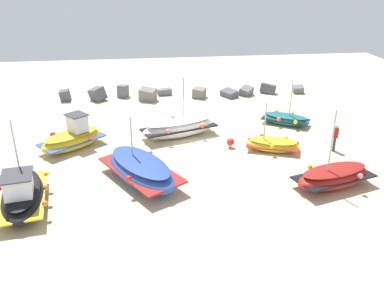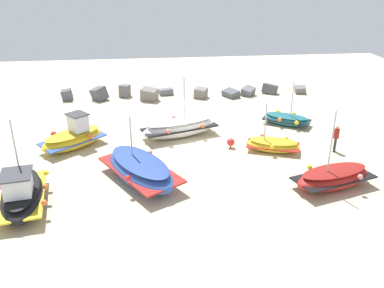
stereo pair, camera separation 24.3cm
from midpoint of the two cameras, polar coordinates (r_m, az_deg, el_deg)
ground_plane at (r=26.18m, az=1.42°, el=0.73°), size 50.21×50.21×0.00m
fishing_boat_0 at (r=24.81m, az=11.56°, el=-0.14°), size 3.46×2.38×3.03m
fishing_boat_1 at (r=26.32m, az=-1.49°, el=2.34°), size 5.32×3.25×3.90m
fishing_boat_2 at (r=21.00m, az=-6.96°, el=-3.57°), size 4.60×5.70×3.37m
fishing_boat_3 at (r=25.64m, az=-16.04°, el=0.88°), size 4.14×3.85×2.13m
fishing_boat_4 at (r=21.58m, az=19.51°, el=-4.43°), size 4.53×2.88×4.17m
fishing_boat_5 at (r=20.23m, az=-22.43°, el=-6.47°), size 2.67×4.86×4.16m
fishing_boat_6 at (r=29.16m, az=13.36°, el=3.37°), size 3.49×2.93×3.15m
person_walking at (r=25.53m, az=19.81°, el=0.97°), size 0.32×0.32×1.67m
breakwater_rocks at (r=34.47m, az=-1.76°, el=7.21°), size 20.82×2.78×1.37m
mooring_buoy_0 at (r=24.87m, az=5.72°, el=0.25°), size 0.48×0.48×0.61m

